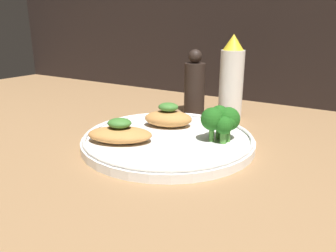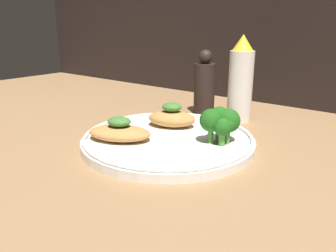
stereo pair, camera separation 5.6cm
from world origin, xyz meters
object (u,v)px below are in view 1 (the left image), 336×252
at_px(sauce_bottle, 231,80).
at_px(pepper_grinder, 195,85).
at_px(broccoli_bunch, 222,120).
at_px(plate, 168,139).

xyz_separation_m(sauce_bottle, pepper_grinder, (-0.09, 0.00, -0.02)).
distance_m(sauce_bottle, pepper_grinder, 0.09).
bearing_deg(pepper_grinder, sauce_bottle, 0.00).
bearing_deg(sauce_bottle, broccoli_bunch, -72.46).
height_order(broccoli_bunch, sauce_bottle, sauce_bottle).
relative_size(broccoli_bunch, sauce_bottle, 0.34).
relative_size(plate, sauce_bottle, 1.64).
height_order(plate, sauce_bottle, sauce_bottle).
bearing_deg(broccoli_bunch, pepper_grinder, 128.95).
distance_m(plate, broccoli_bunch, 0.10).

